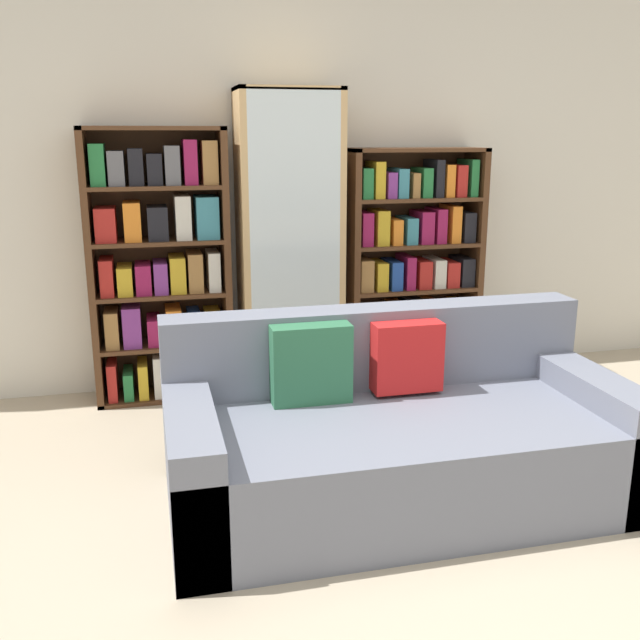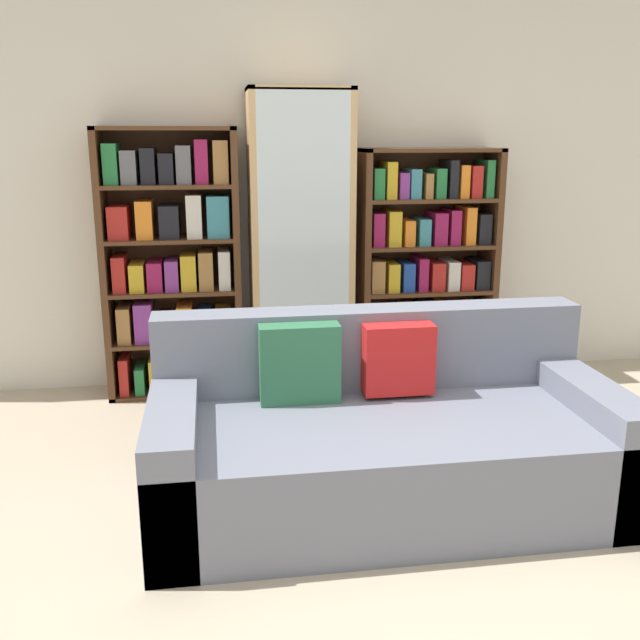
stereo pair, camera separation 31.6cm
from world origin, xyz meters
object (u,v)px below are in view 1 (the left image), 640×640
bookshelf_right (412,270)px  display_cabinet (290,243)px  wine_bottle (410,375)px  couch (396,438)px  bookshelf_left (161,270)px

bookshelf_right → display_cabinet: bearing=-178.8°
wine_bottle → couch: bearing=-113.8°
bookshelf_left → wine_bottle: bookshelf_left is taller
display_cabinet → wine_bottle: display_cabinet is taller
bookshelf_left → bookshelf_right: bookshelf_left is taller
bookshelf_left → wine_bottle: size_ratio=4.05×
bookshelf_left → display_cabinet: 0.80m
display_cabinet → bookshelf_right: display_cabinet is taller
couch → bookshelf_right: size_ratio=1.34×
bookshelf_left → wine_bottle: 1.64m
couch → display_cabinet: (-0.17, 1.53, 0.66)m
display_cabinet → couch: bearing=-83.7°
display_cabinet → bookshelf_right: (0.82, 0.02, -0.21)m
bookshelf_left → bookshelf_right: size_ratio=1.08×
couch → wine_bottle: 1.20m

